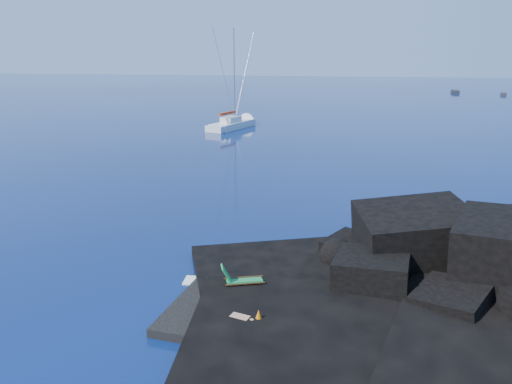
% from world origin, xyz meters
% --- Properties ---
extents(ground, '(400.00, 400.00, 0.00)m').
position_xyz_m(ground, '(0.00, 0.00, 0.00)').
color(ground, black).
rests_on(ground, ground).
extents(headland, '(24.00, 24.00, 3.60)m').
position_xyz_m(headland, '(13.00, 3.00, 0.00)').
color(headland, black).
rests_on(headland, ground).
extents(beach, '(9.08, 6.86, 0.70)m').
position_xyz_m(beach, '(4.50, 0.50, 0.00)').
color(beach, black).
rests_on(beach, ground).
extents(surf_foam, '(10.00, 8.00, 0.06)m').
position_xyz_m(surf_foam, '(5.00, 5.00, 0.00)').
color(surf_foam, white).
rests_on(surf_foam, ground).
extents(sailboat, '(6.21, 12.70, 13.09)m').
position_xyz_m(sailboat, '(-9.18, 48.54, 0.00)').
color(sailboat, white).
rests_on(sailboat, ground).
extents(deck_chair, '(1.87, 1.30, 1.18)m').
position_xyz_m(deck_chair, '(2.74, 1.80, 0.94)').
color(deck_chair, '#1C8040').
rests_on(deck_chair, beach).
extents(towel, '(2.29, 1.50, 0.06)m').
position_xyz_m(towel, '(3.18, -0.97, 0.38)').
color(towel, white).
rests_on(towel, beach).
extents(sunbather, '(2.03, 0.97, 0.26)m').
position_xyz_m(sunbather, '(3.18, -0.97, 0.54)').
color(sunbather, tan).
rests_on(sunbather, towel).
extents(marker_cone, '(0.47, 0.47, 0.62)m').
position_xyz_m(marker_cone, '(3.88, -0.96, 0.66)').
color(marker_cone, orange).
rests_on(marker_cone, beach).
extents(distant_boat_a, '(1.93, 5.23, 0.68)m').
position_xyz_m(distant_boat_a, '(31.44, 117.74, 0.00)').
color(distant_boat_a, black).
rests_on(distant_boat_a, ground).
extents(distant_boat_b, '(2.22, 4.33, 0.55)m').
position_xyz_m(distant_boat_b, '(41.59, 113.15, 0.00)').
color(distant_boat_b, '#26252B').
rests_on(distant_boat_b, ground).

